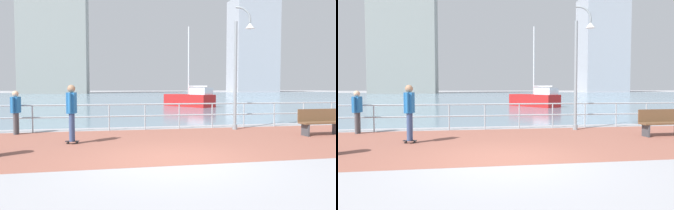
% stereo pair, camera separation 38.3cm
% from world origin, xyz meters
% --- Properties ---
extents(ground, '(220.00, 220.00, 0.00)m').
position_xyz_m(ground, '(0.00, 40.00, 0.00)').
color(ground, '#9E9EA3').
extents(brick_paving, '(28.00, 5.91, 0.01)m').
position_xyz_m(brick_paving, '(0.00, 2.42, 0.00)').
color(brick_paving, '#935647').
rests_on(brick_paving, ground).
extents(harbor_water, '(180.00, 88.00, 0.00)m').
position_xyz_m(harbor_water, '(0.00, 50.38, 0.00)').
color(harbor_water, '#6B899E').
rests_on(harbor_water, ground).
extents(waterfront_railing, '(25.25, 0.06, 1.04)m').
position_xyz_m(waterfront_railing, '(0.00, 5.38, 0.72)').
color(waterfront_railing, '#9EADB7').
rests_on(waterfront_railing, ground).
extents(lamppost, '(0.73, 0.58, 4.87)m').
position_xyz_m(lamppost, '(3.69, 4.68, 2.69)').
color(lamppost, gray).
rests_on(lamppost, ground).
extents(skateboarder, '(0.41, 0.56, 1.76)m').
position_xyz_m(skateboarder, '(-2.51, 2.64, 1.06)').
color(skateboarder, black).
rests_on(skateboarder, ground).
extents(bystander, '(0.29, 0.56, 1.57)m').
position_xyz_m(bystander, '(-4.68, 5.03, 0.92)').
color(bystander, '#4C4C51').
rests_on(bystander, ground).
extents(park_bench, '(1.62, 0.51, 0.92)m').
position_xyz_m(park_bench, '(5.91, 2.78, 0.48)').
color(park_bench, brown).
rests_on(park_bench, ground).
extents(sailboat_yellow, '(3.82, 5.06, 6.97)m').
position_xyz_m(sailboat_yellow, '(5.74, 19.85, 0.67)').
color(sailboat_yellow, '#B21E1E').
rests_on(sailboat_yellow, ground).
extents(tower_steel, '(16.99, 15.80, 45.82)m').
position_xyz_m(tower_steel, '(-14.88, 85.46, 22.08)').
color(tower_steel, '#939993').
rests_on(tower_steel, ground).
extents(tower_concrete, '(15.65, 11.18, 34.95)m').
position_xyz_m(tower_concrete, '(50.60, 100.24, 16.64)').
color(tower_concrete, '#A3A8B2').
rests_on(tower_concrete, ground).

